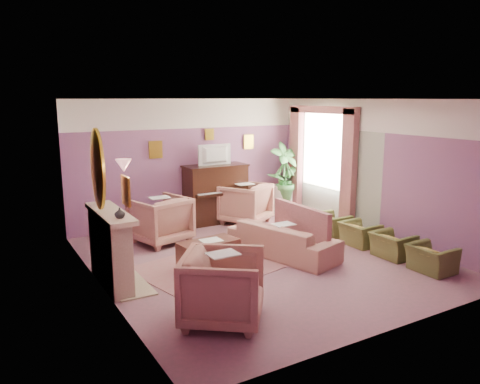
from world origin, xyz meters
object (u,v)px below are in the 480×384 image
floral_armchair_left (160,217)px  piano (216,194)px  sofa (283,234)px  coffee_table (209,254)px  floral_armchair_right (245,201)px  floral_armchair_front (223,284)px  olive_chair_a (432,254)px  olive_chair_c (360,230)px  olive_chair_d (331,221)px  side_table (282,199)px  television (216,153)px  olive_chair_b (393,241)px

floral_armchair_left → piano: bearing=26.9°
piano → sofa: piano is taller
coffee_table → floral_armchair_right: size_ratio=0.98×
floral_armchair_front → olive_chair_a: 3.80m
floral_armchair_left → olive_chair_c: 3.91m
piano → olive_chair_c: size_ratio=2.03×
floral_armchair_front → olive_chair_a: (3.79, -0.18, -0.21)m
coffee_table → floral_armchair_right: floral_armchair_right is taller
floral_armchair_front → olive_chair_a: bearing=-2.7°
olive_chair_d → side_table: bearing=84.4°
coffee_table → side_table: bearing=37.1°
floral_armchair_left → coffee_table: bearing=-82.8°
coffee_table → floral_armchair_front: size_ratio=0.98×
piano → coffee_table: size_ratio=1.40×
floral_armchair_front → olive_chair_d: 4.43m
floral_armchair_left → olive_chair_c: size_ratio=1.48×
television → floral_armchair_front: 5.01m
coffee_table → olive_chair_b: bearing=-22.2°
olive_chair_a → floral_armchair_front: bearing=177.3°
floral_armchair_right → olive_chair_d: floral_armchair_right is taller
sofa → olive_chair_d: 1.75m
floral_armchair_front → olive_chair_a: size_ratio=1.48×
olive_chair_c → olive_chair_d: same height
floral_armchair_right → side_table: 1.34m
television → olive_chair_b: size_ratio=1.16×
piano → floral_armchair_right: piano is taller
olive_chair_c → side_table: size_ratio=0.99×
sofa → floral_armchair_front: floral_armchair_front is taller
olive_chair_a → coffee_table: bearing=145.9°
sofa → olive_chair_b: (1.65, -1.06, -0.12)m
floral_armchair_left → olive_chair_c: (3.27, -2.13, -0.21)m
olive_chair_c → side_table: side_table is taller
floral_armchair_left → olive_chair_a: bearing=-49.0°
floral_armchair_left → floral_armchair_front: (-0.52, -3.59, 0.00)m
side_table → olive_chair_a: bearing=-92.6°
television → olive_chair_d: bearing=-52.6°
olive_chair_b → floral_armchair_front: bearing=-170.4°
olive_chair_c → olive_chair_d: size_ratio=1.00×
television → olive_chair_c: size_ratio=1.16×
sofa → floral_armchair_left: bearing=130.8°
olive_chair_a → olive_chair_d: same height
coffee_table → olive_chair_a: size_ratio=1.45×
coffee_table → olive_chair_a: 3.69m
television → coffee_table: 3.20m
television → piano: bearing=90.0°
olive_chair_a → olive_chair_d: bearing=90.0°
coffee_table → olive_chair_c: bearing=-8.0°
floral_armchair_right → side_table: size_ratio=1.46×
television → sofa: bearing=-90.9°
piano → olive_chair_a: 4.90m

